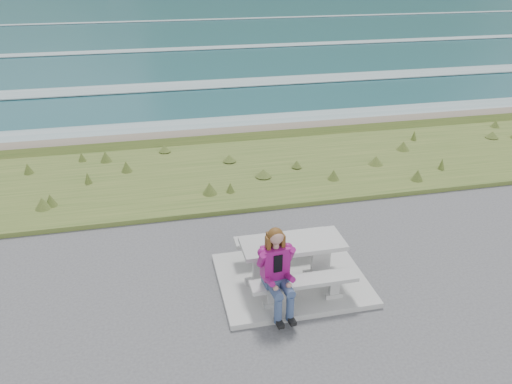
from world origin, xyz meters
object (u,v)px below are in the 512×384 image
(bench_landward, at_px, (304,284))
(bench_seaward, at_px, (282,241))
(seated_woman, at_px, (278,284))
(picnic_table, at_px, (292,250))

(bench_landward, bearing_deg, bench_seaward, 90.00)
(bench_seaward, bearing_deg, bench_landward, -90.00)
(bench_seaward, relative_size, seated_woman, 1.23)
(picnic_table, distance_m, bench_landward, 0.74)
(bench_landward, relative_size, seated_woman, 1.23)
(picnic_table, xyz_separation_m, seated_woman, (-0.48, -0.84, -0.05))
(bench_landward, distance_m, seated_woman, 0.53)
(bench_seaward, bearing_deg, seated_woman, -107.26)
(picnic_table, bearing_deg, seated_woman, -119.68)
(picnic_table, height_order, bench_seaward, picnic_table)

